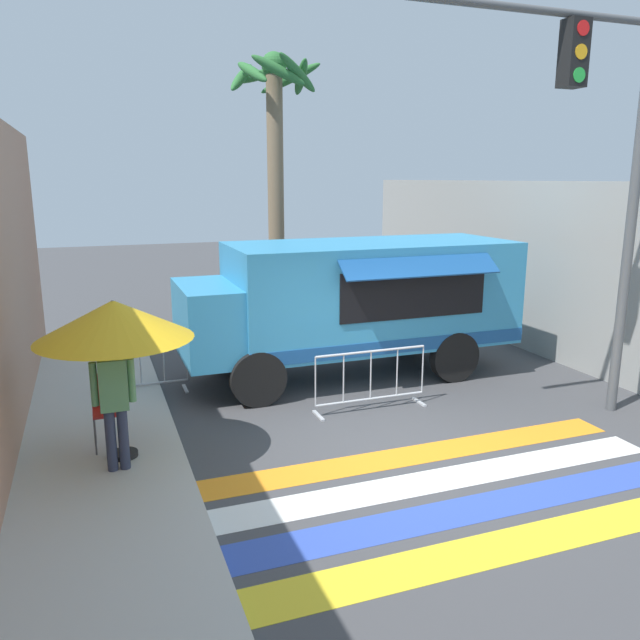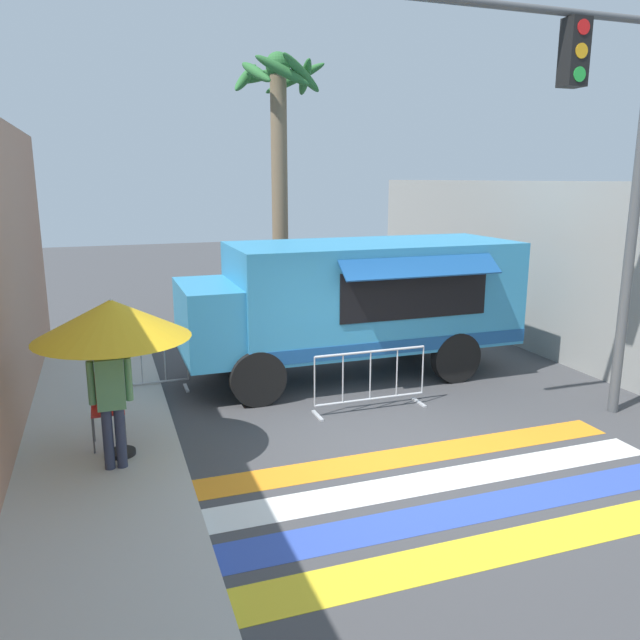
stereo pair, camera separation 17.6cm
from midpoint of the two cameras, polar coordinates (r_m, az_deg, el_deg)
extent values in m
plane|color=#424244|center=(9.15, 6.68, -11.46)|extent=(60.00, 60.00, 0.00)
cube|color=gray|center=(13.87, 20.33, 4.16)|extent=(0.20, 16.00, 3.69)
cube|color=yellow|center=(7.21, 16.55, -19.05)|extent=(6.40, 0.56, 0.01)
cube|color=#334FB2|center=(7.74, 13.07, -16.48)|extent=(6.40, 0.56, 0.01)
cube|color=white|center=(8.30, 10.12, -14.20)|extent=(6.40, 0.56, 0.01)
cube|color=orange|center=(8.90, 7.60, -12.19)|extent=(6.40, 0.56, 0.01)
cube|color=#338CBF|center=(12.01, 4.27, 2.52)|extent=(5.38, 2.25, 1.93)
cube|color=#338CBF|center=(11.24, -8.34, 0.07)|extent=(1.90, 2.07, 1.31)
cube|color=#1E232D|center=(11.03, -12.97, 1.36)|extent=(0.06, 1.80, 0.50)
cube|color=black|center=(11.12, 8.20, 2.36)|extent=(2.85, 0.03, 0.87)
cube|color=#194C8C|center=(10.87, 8.80, 4.84)|extent=(2.95, 0.43, 0.31)
cube|color=#194C8C|center=(11.19, 6.60, -2.43)|extent=(5.38, 0.01, 0.24)
cylinder|color=black|center=(10.52, -6.16, -5.36)|extent=(0.96, 0.22, 0.96)
cylinder|color=black|center=(12.45, -8.51, -2.54)|extent=(0.96, 0.22, 0.96)
cylinder|color=black|center=(11.97, 11.77, -3.30)|extent=(0.96, 0.22, 0.96)
cylinder|color=black|center=(13.70, 7.21, -1.07)|extent=(0.96, 0.22, 0.96)
cylinder|color=#515456|center=(10.87, 26.16, 8.17)|extent=(0.16, 0.16, 6.22)
cylinder|color=#515456|center=(9.75, 18.90, 25.23)|extent=(4.03, 0.11, 0.11)
cube|color=black|center=(10.00, 21.68, 21.70)|extent=(0.32, 0.28, 0.90)
cylinder|color=red|center=(9.95, 22.42, 23.46)|extent=(0.20, 0.02, 0.20)
cylinder|color=#F2A519|center=(9.90, 22.26, 21.76)|extent=(0.20, 0.02, 0.20)
cylinder|color=green|center=(9.85, 22.10, 20.05)|extent=(0.20, 0.02, 0.20)
cylinder|color=black|center=(8.87, -18.02, -11.58)|extent=(0.36, 0.36, 0.06)
cylinder|color=#B2B2B7|center=(8.51, -18.50, -5.26)|extent=(0.04, 0.04, 2.11)
cone|color=yellow|center=(8.30, -18.89, 0.02)|extent=(1.98, 1.98, 0.51)
cylinder|color=#4C4C51|center=(8.94, -20.40, -10.03)|extent=(0.02, 0.02, 0.50)
cylinder|color=#4C4C51|center=(8.94, -17.75, -9.83)|extent=(0.02, 0.02, 0.50)
cylinder|color=#4C4C51|center=(9.32, -20.41, -9.09)|extent=(0.02, 0.02, 0.50)
cylinder|color=#4C4C51|center=(9.32, -17.88, -8.89)|extent=(0.02, 0.02, 0.50)
cube|color=#B22626|center=(9.04, -19.24, -7.90)|extent=(0.43, 0.43, 0.03)
cube|color=#B22626|center=(9.14, -19.39, -6.00)|extent=(0.43, 0.03, 0.47)
cylinder|color=#2D3347|center=(8.38, -19.15, -10.36)|extent=(0.13, 0.13, 0.80)
cylinder|color=#2D3347|center=(8.39, -18.11, -10.28)|extent=(0.13, 0.13, 0.80)
cube|color=#598C59|center=(8.14, -18.99, -5.62)|extent=(0.34, 0.20, 0.65)
cylinder|color=#598C59|center=(8.13, -20.56, -5.52)|extent=(0.09, 0.09, 0.55)
cylinder|color=#598C59|center=(8.13, -17.46, -5.28)|extent=(0.09, 0.09, 0.55)
sphere|color=tan|center=(8.01, -19.23, -2.45)|extent=(0.22, 0.22, 0.22)
cylinder|color=#B7BABF|center=(10.17, 4.21, -2.89)|extent=(1.93, 0.04, 0.04)
cylinder|color=#B7BABF|center=(10.42, 4.14, -7.21)|extent=(1.93, 0.04, 0.04)
cylinder|color=#B7BABF|center=(9.94, -0.93, -5.68)|extent=(0.02, 0.02, 0.82)
cylinder|color=#B7BABF|center=(10.11, 1.67, -5.38)|extent=(0.02, 0.02, 0.82)
cylinder|color=#B7BABF|center=(10.29, 4.17, -5.08)|extent=(0.02, 0.02, 0.82)
cylinder|color=#B7BABF|center=(10.49, 6.58, -4.77)|extent=(0.02, 0.02, 0.82)
cylinder|color=#B7BABF|center=(10.71, 8.90, -4.47)|extent=(0.02, 0.02, 0.82)
cube|color=#B7BABF|center=(10.16, -0.65, -8.74)|extent=(0.06, 0.44, 0.03)
cube|color=#B7BABF|center=(10.87, 8.56, -7.41)|extent=(0.06, 0.44, 0.03)
cylinder|color=#B7BABF|center=(11.33, -16.67, -1.76)|extent=(1.61, 0.04, 0.04)
cylinder|color=#B7BABF|center=(11.55, -16.41, -5.68)|extent=(1.61, 0.04, 0.04)
cylinder|color=#B7BABF|center=(11.42, -20.58, -4.06)|extent=(0.02, 0.02, 0.82)
cylinder|color=#B7BABF|center=(11.42, -18.56, -3.90)|extent=(0.02, 0.02, 0.82)
cylinder|color=#B7BABF|center=(11.43, -16.54, -3.74)|extent=(0.02, 0.02, 0.82)
cylinder|color=#B7BABF|center=(11.46, -14.53, -3.58)|extent=(0.02, 0.02, 0.82)
cylinder|color=#B7BABF|center=(11.50, -12.54, -3.41)|extent=(0.02, 0.02, 0.82)
cube|color=#B7BABF|center=(11.59, -20.11, -6.77)|extent=(0.06, 0.44, 0.03)
cube|color=#B7BABF|center=(11.67, -12.64, -6.15)|extent=(0.06, 0.44, 0.03)
cylinder|color=#7A664C|center=(15.90, -4.37, 10.54)|extent=(0.40, 0.40, 6.24)
sphere|color=#2D6B33|center=(16.10, -4.58, 22.24)|extent=(0.60, 0.60, 0.60)
ellipsoid|color=#2D6B33|center=(16.17, -2.08, 21.31)|extent=(0.42, 1.28, 0.86)
ellipsoid|color=#2D6B33|center=(16.85, -3.08, 21.19)|extent=(1.43, 1.37, 0.82)
ellipsoid|color=#2D6B33|center=(16.65, -6.12, 21.32)|extent=(1.43, 0.72, 0.64)
ellipsoid|color=#2D6B33|center=(16.32, -7.50, 21.17)|extent=(1.04, 1.43, 0.99)
ellipsoid|color=#2D6B33|center=(15.72, -6.57, 21.62)|extent=(0.64, 1.25, 0.74)
ellipsoid|color=#2D6B33|center=(15.40, -4.17, 21.82)|extent=(1.35, 0.41, 0.80)
ellipsoid|color=#2D6B33|center=(15.60, -2.40, 21.65)|extent=(1.30, 0.96, 0.91)
camera|label=1|loc=(0.09, -90.48, -0.11)|focal=35.00mm
camera|label=2|loc=(0.09, 89.52, 0.11)|focal=35.00mm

